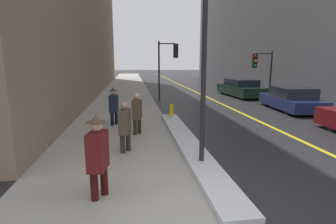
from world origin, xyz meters
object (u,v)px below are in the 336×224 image
object	(u,v)px
traffic_light_far	(260,66)
pedestrian_in_fedora	(114,105)
traffic_light_near	(169,58)
parked_car_dark_green	(240,88)
parked_car_navy	(291,99)
lamp_post	(205,40)
pedestrian_with_shoulder_bag	(137,112)
pedestrian_trailing	(98,154)
pedestrian_in_glasses	(125,124)
fire_hydrant	(171,112)

from	to	relation	value
traffic_light_far	pedestrian_in_fedora	world-z (taller)	traffic_light_far
traffic_light_near	parked_car_dark_green	world-z (taller)	traffic_light_near
parked_car_navy	pedestrian_in_fedora	bearing A→B (deg)	108.18
lamp_post	pedestrian_with_shoulder_bag	bearing A→B (deg)	115.72
pedestrian_trailing	parked_car_navy	bearing A→B (deg)	142.75
pedestrian_trailing	pedestrian_in_glasses	size ratio (longest dim) A/B	1.10
parked_car_dark_green	fire_hydrant	bearing A→B (deg)	136.05
lamp_post	parked_car_dark_green	distance (m)	14.44
pedestrian_trailing	parked_car_navy	world-z (taller)	pedestrian_trailing
lamp_post	traffic_light_far	distance (m)	12.15
parked_car_dark_green	pedestrian_trailing	bearing A→B (deg)	145.15
pedestrian_with_shoulder_bag	fire_hydrant	bearing A→B (deg)	156.54
traffic_light_far	fire_hydrant	distance (m)	8.31
lamp_post	parked_car_dark_green	xyz separation A→B (m)	(6.43, 12.70, -2.43)
traffic_light_far	pedestrian_trailing	xyz separation A→B (m)	(-8.94, -11.44, -1.43)
pedestrian_in_fedora	parked_car_dark_green	xyz separation A→B (m)	(8.84, 8.05, -0.24)
parked_car_dark_green	fire_hydrant	size ratio (longest dim) A/B	6.93
pedestrian_trailing	fire_hydrant	size ratio (longest dim) A/B	2.31
pedestrian_in_fedora	traffic_light_far	bearing A→B (deg)	132.56
fire_hydrant	traffic_light_far	bearing A→B (deg)	35.88
pedestrian_with_shoulder_bag	parked_car_navy	xyz separation A→B (m)	(8.27, 3.66, -0.24)
traffic_light_far	pedestrian_trailing	size ratio (longest dim) A/B	1.99
pedestrian_with_shoulder_bag	parked_car_dark_green	distance (m)	12.43
pedestrian_with_shoulder_bag	pedestrian_in_fedora	size ratio (longest dim) A/B	0.96
pedestrian_with_shoulder_bag	pedestrian_trailing	bearing A→B (deg)	0.59
traffic_light_far	parked_car_dark_green	world-z (taller)	traffic_light_far
pedestrian_in_glasses	fire_hydrant	bearing A→B (deg)	165.87
traffic_light_near	parked_car_dark_green	xyz separation A→B (m)	(5.63, 1.52, -2.18)
pedestrian_with_shoulder_bag	pedestrian_in_fedora	distance (m)	1.76
parked_car_navy	parked_car_dark_green	size ratio (longest dim) A/B	0.88
traffic_light_far	pedestrian_with_shoulder_bag	bearing A→B (deg)	47.11
traffic_light_near	pedestrian_in_fedora	size ratio (longest dim) A/B	2.49
traffic_light_far	pedestrian_with_shoulder_bag	distance (m)	10.84
pedestrian_trailing	parked_car_navy	xyz separation A→B (m)	(9.09, 8.08, -0.30)
pedestrian_in_fedora	parked_car_dark_green	world-z (taller)	pedestrian_in_fedora
traffic_light_near	parked_car_navy	bearing A→B (deg)	-36.39
lamp_post	pedestrian_in_fedora	bearing A→B (deg)	117.42
pedestrian_in_fedora	fire_hydrant	bearing A→B (deg)	118.61
traffic_light_near	fire_hydrant	bearing A→B (deg)	-97.32
pedestrian_in_glasses	parked_car_dark_green	xyz separation A→B (m)	(8.32, 11.42, -0.21)
lamp_post	traffic_light_far	world-z (taller)	lamp_post
pedestrian_trailing	parked_car_navy	size ratio (longest dim) A/B	0.38
traffic_light_near	pedestrian_with_shoulder_bag	size ratio (longest dim) A/B	2.60
pedestrian_in_glasses	parked_car_dark_green	world-z (taller)	pedestrian_in_glasses
traffic_light_near	parked_car_navy	xyz separation A→B (m)	(5.96, -4.38, -2.20)
pedestrian_with_shoulder_bag	parked_car_navy	distance (m)	9.04
lamp_post	fire_hydrant	bearing A→B (deg)	89.31
pedestrian_trailing	parked_car_navy	distance (m)	12.16
pedestrian_with_shoulder_bag	parked_car_dark_green	bearing A→B (deg)	151.41
parked_car_navy	pedestrian_trailing	bearing A→B (deg)	136.58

